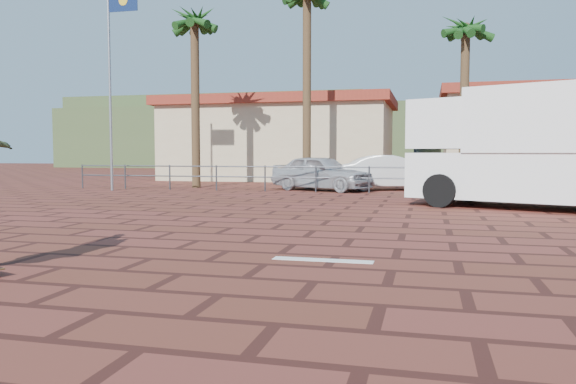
# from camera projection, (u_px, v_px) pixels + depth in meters

# --- Properties ---
(ground) EXTENTS (120.00, 120.00, 0.00)m
(ground) POSITION_uv_depth(u_px,v_px,m) (294.00, 245.00, 9.08)
(ground) COLOR maroon
(ground) RESTS_ON ground
(paint_stripe) EXTENTS (1.40, 0.22, 0.01)m
(paint_stripe) POSITION_uv_depth(u_px,v_px,m) (323.00, 260.00, 7.75)
(paint_stripe) COLOR white
(paint_stripe) RESTS_ON ground
(guardrail) EXTENTS (24.06, 0.06, 1.00)m
(guardrail) POSITION_uv_depth(u_px,v_px,m) (369.00, 175.00, 20.65)
(guardrail) COLOR #47494F
(guardrail) RESTS_ON ground
(flagpole) EXTENTS (1.30, 0.10, 8.00)m
(flagpole) POSITION_uv_depth(u_px,v_px,m) (113.00, 72.00, 21.79)
(flagpole) COLOR gray
(flagpole) RESTS_ON ground
(palm_far_left) EXTENTS (2.40, 2.40, 8.25)m
(palm_far_left) POSITION_uv_depth(u_px,v_px,m) (195.00, 25.00, 23.48)
(palm_far_left) COLOR brown
(palm_far_left) RESTS_ON ground
(palm_left) EXTENTS (2.40, 2.40, 9.45)m
(palm_left) POSITION_uv_depth(u_px,v_px,m) (307.00, 0.00, 23.77)
(palm_left) COLOR brown
(palm_left) RESTS_ON ground
(palm_center) EXTENTS (2.40, 2.40, 7.75)m
(palm_center) POSITION_uv_depth(u_px,v_px,m) (466.00, 33.00, 22.80)
(palm_center) COLOR brown
(palm_center) RESTS_ON ground
(building_west) EXTENTS (12.60, 7.60, 4.50)m
(building_west) POSITION_uv_depth(u_px,v_px,m) (281.00, 139.00, 31.67)
(building_west) COLOR beige
(building_west) RESTS_ON ground
(building_east) EXTENTS (10.60, 6.60, 5.00)m
(building_east) POSITION_uv_depth(u_px,v_px,m) (541.00, 133.00, 30.21)
(building_east) COLOR beige
(building_east) RESTS_ON ground
(hill_front) EXTENTS (70.00, 18.00, 6.00)m
(hill_front) POSITION_uv_depth(u_px,v_px,m) (407.00, 138.00, 57.27)
(hill_front) COLOR #384C28
(hill_front) RESTS_ON ground
(hill_back) EXTENTS (35.00, 14.00, 8.00)m
(hill_back) POSITION_uv_depth(u_px,v_px,m) (225.00, 132.00, 68.32)
(hill_back) COLOR #384C28
(hill_back) RESTS_ON ground
(campervan) EXTENTS (6.68, 4.68, 3.20)m
(campervan) POSITION_uv_depth(u_px,v_px,m) (534.00, 145.00, 14.94)
(campervan) COLOR white
(campervan) RESTS_ON ground
(car_silver) EXTENTS (4.44, 3.11, 1.40)m
(car_silver) POSITION_uv_depth(u_px,v_px,m) (322.00, 173.00, 22.09)
(car_silver) COLOR #A8AAAF
(car_silver) RESTS_ON ground
(car_white) EXTENTS (4.47, 2.69, 1.39)m
(car_white) POSITION_uv_depth(u_px,v_px,m) (392.00, 173.00, 22.44)
(car_white) COLOR silver
(car_white) RESTS_ON ground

